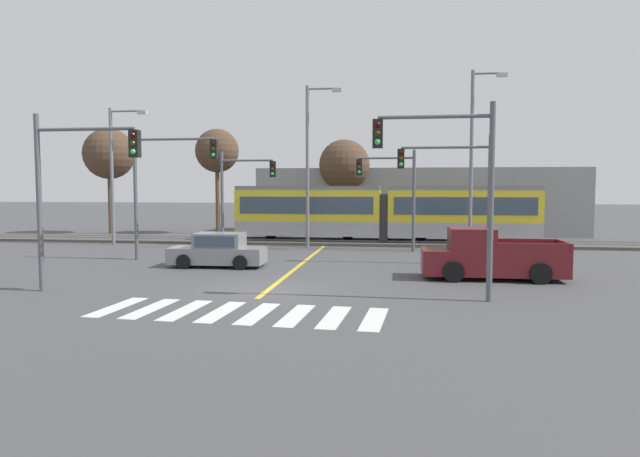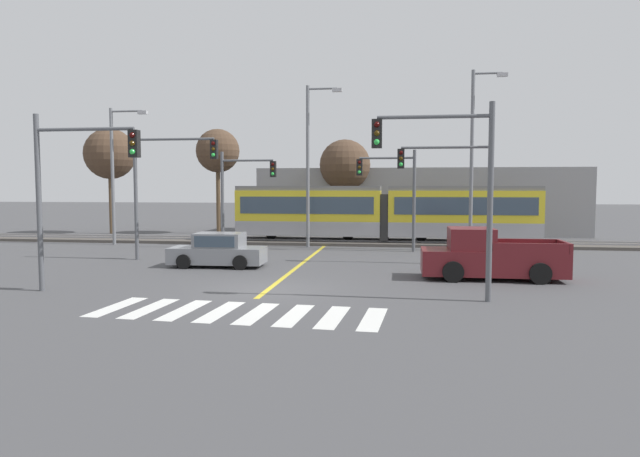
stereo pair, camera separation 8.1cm
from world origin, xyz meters
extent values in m
plane|color=#474749|center=(0.00, 0.00, 0.00)|extent=(200.00, 200.00, 0.00)
cube|color=#4C4742|center=(0.00, 16.47, 0.09)|extent=(120.00, 4.00, 0.18)
cube|color=#939399|center=(0.00, 15.75, 0.23)|extent=(120.00, 0.08, 0.10)
cube|color=#939399|center=(0.00, 17.19, 0.23)|extent=(120.00, 0.08, 0.10)
cube|color=#9E9EA3|center=(-1.22, 16.47, 0.98)|extent=(9.00, 2.60, 0.90)
cube|color=yellow|center=(-1.22, 16.47, 2.38)|extent=(9.00, 2.60, 1.90)
cube|color=#384756|center=(-1.22, 15.15, 2.43)|extent=(8.28, 0.04, 1.04)
cube|color=slate|center=(-1.22, 16.47, 3.47)|extent=(9.00, 2.39, 0.28)
cylinder|color=black|center=(1.26, 16.47, 0.53)|extent=(0.70, 0.20, 0.70)
cylinder|color=black|center=(-3.69, 16.47, 0.53)|extent=(0.70, 0.20, 0.70)
cube|color=#9E9EA3|center=(8.28, 16.47, 0.98)|extent=(9.00, 2.60, 0.90)
cube|color=yellow|center=(8.28, 16.47, 2.38)|extent=(9.00, 2.60, 1.90)
cube|color=#384756|center=(8.28, 15.15, 2.43)|extent=(8.28, 0.04, 1.04)
cube|color=slate|center=(8.28, 16.47, 3.47)|extent=(9.00, 2.39, 0.28)
cylinder|color=black|center=(10.76, 16.47, 0.53)|extent=(0.70, 0.20, 0.70)
cylinder|color=black|center=(5.81, 16.47, 0.53)|extent=(0.70, 0.20, 0.70)
cube|color=#2D2D2D|center=(3.53, 16.47, 1.68)|extent=(0.50, 2.34, 2.80)
cube|color=silver|center=(-3.84, -3.41, 0.00)|extent=(0.74, 2.83, 0.01)
cube|color=silver|center=(-2.74, -3.48, 0.00)|extent=(0.74, 2.83, 0.01)
cube|color=silver|center=(-1.65, -3.55, 0.00)|extent=(0.74, 2.83, 0.01)
cube|color=silver|center=(-0.55, -3.62, 0.00)|extent=(0.74, 2.83, 0.01)
cube|color=silver|center=(0.55, -3.69, 0.00)|extent=(0.74, 2.83, 0.01)
cube|color=silver|center=(1.65, -3.75, 0.00)|extent=(0.74, 2.83, 0.01)
cube|color=silver|center=(2.74, -3.82, 0.00)|extent=(0.74, 2.83, 0.01)
cube|color=silver|center=(3.84, -3.89, 0.00)|extent=(0.74, 2.83, 0.01)
cube|color=gold|center=(0.00, 6.41, 0.00)|extent=(0.20, 16.12, 0.01)
cube|color=gray|center=(-3.56, 5.24, 0.52)|extent=(4.24, 1.80, 0.72)
cube|color=gray|center=(-3.46, 5.24, 1.20)|extent=(2.14, 1.57, 0.64)
cube|color=#384756|center=(-4.46, 5.22, 1.20)|extent=(0.14, 1.43, 0.52)
cube|color=#384756|center=(-3.44, 4.46, 1.20)|extent=(1.79, 0.08, 0.48)
cylinder|color=black|center=(-4.80, 4.36, 0.32)|extent=(0.65, 0.24, 0.64)
cylinder|color=black|center=(-4.84, 6.06, 0.32)|extent=(0.65, 0.24, 0.64)
cylinder|color=black|center=(-2.28, 4.42, 0.32)|extent=(0.65, 0.24, 0.64)
cylinder|color=black|center=(-2.32, 6.12, 0.32)|extent=(0.65, 0.24, 0.64)
cube|color=maroon|center=(8.08, 3.45, 0.66)|extent=(5.41, 1.98, 0.96)
cube|color=maroon|center=(7.27, 3.45, 1.56)|extent=(1.71, 1.85, 0.84)
cube|color=#384756|center=(6.52, 3.45, 1.58)|extent=(0.11, 1.69, 0.66)
cube|color=maroon|center=(9.30, 2.54, 1.32)|extent=(2.70, 0.13, 0.36)
cube|color=maroon|center=(9.29, 4.38, 1.32)|extent=(2.70, 0.13, 0.36)
cube|color=maroon|center=(10.72, 3.46, 1.32)|extent=(0.13, 1.96, 0.36)
cylinder|color=black|center=(6.52, 2.47, 0.40)|extent=(0.80, 0.28, 0.80)
cylinder|color=black|center=(6.51, 4.43, 0.40)|extent=(0.80, 0.28, 0.80)
cylinder|color=black|center=(9.65, 2.48, 0.40)|extent=(0.80, 0.28, 0.80)
cylinder|color=black|center=(9.64, 4.44, 0.40)|extent=(0.80, 0.28, 0.80)
cylinder|color=#515459|center=(5.25, 12.46, 2.79)|extent=(0.18, 0.18, 5.58)
cylinder|color=#515459|center=(3.75, 12.46, 5.14)|extent=(3.00, 0.12, 0.12)
cube|color=black|center=(2.25, 12.46, 4.64)|extent=(0.32, 0.28, 0.90)
sphere|color=#360605|center=(2.25, 12.31, 4.91)|extent=(0.18, 0.18, 0.18)
sphere|color=#3A2706|center=(2.25, 12.31, 4.64)|extent=(0.18, 0.18, 0.18)
sphere|color=green|center=(2.25, 12.31, 4.37)|extent=(0.18, 0.18, 0.18)
cylinder|color=#515459|center=(-7.68, -1.30, 3.02)|extent=(0.18, 0.18, 6.03)
cylinder|color=#515459|center=(-5.93, -1.30, 5.50)|extent=(3.50, 0.12, 0.12)
cube|color=black|center=(-4.18, -1.30, 5.00)|extent=(0.32, 0.28, 0.90)
sphere|color=#360605|center=(-4.18, -1.45, 5.27)|extent=(0.18, 0.18, 0.18)
sphere|color=#3A2706|center=(-4.18, -1.45, 5.00)|extent=(0.18, 0.18, 0.18)
sphere|color=green|center=(-4.18, -1.45, 4.73)|extent=(0.18, 0.18, 0.18)
cylinder|color=#515459|center=(-5.66, 12.57, 2.78)|extent=(0.18, 0.18, 5.57)
cylinder|color=#515459|center=(-4.16, 12.57, 5.06)|extent=(3.00, 0.12, 0.12)
cube|color=black|center=(-2.66, 12.57, 4.56)|extent=(0.32, 0.28, 0.90)
sphere|color=#360605|center=(-2.66, 12.42, 4.83)|extent=(0.18, 0.18, 0.18)
sphere|color=#3A2706|center=(-2.66, 12.42, 4.56)|extent=(0.18, 0.18, 0.18)
sphere|color=green|center=(-2.66, 12.42, 4.29)|extent=(0.18, 0.18, 0.18)
cylinder|color=#515459|center=(-8.27, 7.08, 3.08)|extent=(0.18, 0.18, 6.17)
cylinder|color=#515459|center=(-6.27, 7.08, 5.85)|extent=(4.00, 0.12, 0.12)
cube|color=black|center=(-4.27, 7.08, 5.35)|extent=(0.32, 0.28, 0.90)
sphere|color=#360605|center=(-4.27, 6.93, 5.62)|extent=(0.18, 0.18, 0.18)
sphere|color=#3A2706|center=(-4.27, 6.93, 5.35)|extent=(0.18, 0.18, 0.18)
sphere|color=green|center=(-4.27, 6.93, 5.08)|extent=(0.18, 0.18, 0.18)
cylinder|color=#515459|center=(8.52, 7.50, 2.96)|extent=(0.18, 0.18, 5.93)
cylinder|color=#515459|center=(6.52, 7.50, 5.36)|extent=(4.00, 0.12, 0.12)
cube|color=black|center=(4.52, 7.50, 4.86)|extent=(0.32, 0.28, 0.90)
sphere|color=#360605|center=(4.52, 7.35, 5.13)|extent=(0.18, 0.18, 0.18)
sphere|color=#3A2706|center=(4.52, 7.35, 4.86)|extent=(0.18, 0.18, 0.18)
sphere|color=green|center=(4.52, 7.35, 4.59)|extent=(0.18, 0.18, 0.18)
cylinder|color=#515459|center=(7.29, -1.02, 3.09)|extent=(0.18, 0.18, 6.18)
cylinder|color=#515459|center=(5.54, -1.02, 5.75)|extent=(3.50, 0.12, 0.12)
cube|color=black|center=(3.79, -1.02, 5.25)|extent=(0.32, 0.28, 0.90)
sphere|color=#360605|center=(3.79, -1.17, 5.52)|extent=(0.18, 0.18, 0.18)
sphere|color=#3A2706|center=(3.79, -1.17, 5.25)|extent=(0.18, 0.18, 0.18)
sphere|color=green|center=(3.79, -1.17, 4.98)|extent=(0.18, 0.18, 0.18)
cylinder|color=slate|center=(-12.95, 13.62, 4.16)|extent=(0.20, 0.20, 8.32)
cylinder|color=slate|center=(-11.93, 13.62, 8.12)|extent=(2.04, 0.12, 0.12)
cube|color=#B2B2B7|center=(-10.91, 13.62, 8.02)|extent=(0.56, 0.28, 0.20)
cylinder|color=slate|center=(-0.90, 13.95, 4.71)|extent=(0.20, 0.20, 9.43)
cylinder|color=slate|center=(-0.04, 13.95, 9.23)|extent=(1.72, 0.12, 0.12)
cube|color=#B2B2B7|center=(0.82, 13.95, 9.13)|extent=(0.56, 0.28, 0.20)
cylinder|color=slate|center=(8.36, 13.13, 4.95)|extent=(0.20, 0.20, 9.89)
cylinder|color=slate|center=(9.12, 13.13, 9.69)|extent=(1.52, 0.12, 0.12)
cube|color=#B2B2B7|center=(9.88, 13.13, 9.59)|extent=(0.56, 0.28, 0.20)
cylinder|color=brown|center=(-17.22, 21.27, 2.63)|extent=(0.32, 0.32, 5.27)
sphere|color=#4C3828|center=(-17.22, 21.27, 6.03)|extent=(3.80, 3.80, 3.80)
cylinder|color=brown|center=(-9.16, 22.40, 2.80)|extent=(0.32, 0.32, 5.60)
sphere|color=#4C3828|center=(-9.16, 22.40, 6.25)|extent=(3.26, 3.26, 3.26)
cylinder|color=brown|center=(0.46, 22.31, 2.20)|extent=(0.32, 0.32, 4.39)
sphere|color=#4C3828|center=(0.46, 22.31, 5.13)|extent=(3.71, 3.71, 3.71)
cube|color=gray|center=(5.82, 25.23, 2.46)|extent=(23.93, 6.00, 4.92)
camera|label=1|loc=(4.51, -19.19, 3.60)|focal=32.00mm
camera|label=2|loc=(4.59, -19.18, 3.60)|focal=32.00mm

